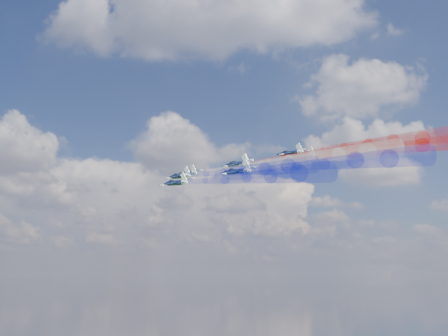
# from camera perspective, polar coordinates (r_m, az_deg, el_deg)

# --- Properties ---
(jet_lead) EXTENTS (17.56, 17.69, 7.98)m
(jet_lead) POSITION_cam_1_polar(r_m,az_deg,el_deg) (187.50, -3.99, -0.60)
(jet_lead) COLOR black
(trail_lead) EXTENTS (39.93, 42.34, 11.05)m
(trail_lead) POSITION_cam_1_polar(r_m,az_deg,el_deg) (160.97, 2.12, -0.02)
(trail_lead) COLOR white
(jet_inner_left) EXTENTS (17.56, 17.69, 7.98)m
(jet_inner_left) POSITION_cam_1_polar(r_m,az_deg,el_deg) (169.22, -4.74, -0.88)
(jet_inner_left) COLOR black
(trail_inner_left) EXTENTS (39.93, 42.34, 11.05)m
(trail_inner_left) POSITION_cam_1_polar(r_m,az_deg,el_deg) (142.53, 2.03, -0.28)
(trail_inner_left) COLOR #1820D1
(jet_inner_right) EXTENTS (17.56, 17.69, 7.98)m
(jet_inner_right) POSITION_cam_1_polar(r_m,az_deg,el_deg) (180.16, 1.54, 0.50)
(jet_inner_right) COLOR black
(trail_inner_right) EXTENTS (39.93, 42.34, 11.05)m
(trail_inner_right) POSITION_cam_1_polar(r_m,az_deg,el_deg) (155.78, 8.80, 1.28)
(trail_inner_right) COLOR red
(jet_outer_left) EXTENTS (17.56, 17.69, 7.98)m
(jet_outer_left) POSITION_cam_1_polar(r_m,az_deg,el_deg) (151.85, -5.17, -1.59)
(jet_outer_left) COLOR black
(trail_outer_left) EXTENTS (39.93, 42.34, 11.05)m
(trail_outer_left) POSITION_cam_1_polar(r_m,az_deg,el_deg) (125.13, 2.44, -1.07)
(trail_outer_left) COLOR #1820D1
(jet_center_third) EXTENTS (17.56, 17.69, 7.98)m
(jet_center_third) POSITION_cam_1_polar(r_m,az_deg,el_deg) (164.23, 1.37, 0.38)
(jet_center_third) COLOR black
(trail_center_third) EXTENTS (39.93, 42.34, 11.05)m
(trail_center_third) POSITION_cam_1_polar(r_m,az_deg,el_deg) (139.92, 9.44, 1.22)
(trail_center_third) COLOR white
(jet_outer_right) EXTENTS (17.56, 17.69, 7.98)m
(jet_outer_right) POSITION_cam_1_polar(r_m,az_deg,el_deg) (180.33, 7.13, 1.61)
(jet_outer_right) COLOR black
(trail_outer_right) EXTENTS (39.93, 42.34, 11.05)m
(trail_outer_right) POSITION_cam_1_polar(r_m,az_deg,el_deg) (158.35, 15.16, 2.53)
(trail_outer_right) COLOR red
(jet_rear_left) EXTENTS (17.56, 17.69, 7.98)m
(jet_rear_left) POSITION_cam_1_polar(r_m,az_deg,el_deg) (145.48, 1.38, -0.38)
(jet_rear_left) COLOR black
(trail_rear_left) EXTENTS (39.93, 42.34, 11.05)m
(trail_rear_left) POSITION_cam_1_polar(r_m,az_deg,el_deg) (121.36, 10.69, 0.44)
(trail_rear_left) COLOR #1820D1
(jet_rear_right) EXTENTS (17.56, 17.69, 7.98)m
(jet_rear_right) POSITION_cam_1_polar(r_m,az_deg,el_deg) (161.37, 8.27, 1.07)
(jet_rear_right) COLOR black
(trail_rear_right) EXTENTS (39.93, 42.34, 11.05)m
(trail_rear_right) POSITION_cam_1_polar(r_m,az_deg,el_deg) (140.10, 17.55, 2.00)
(trail_rear_right) COLOR red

